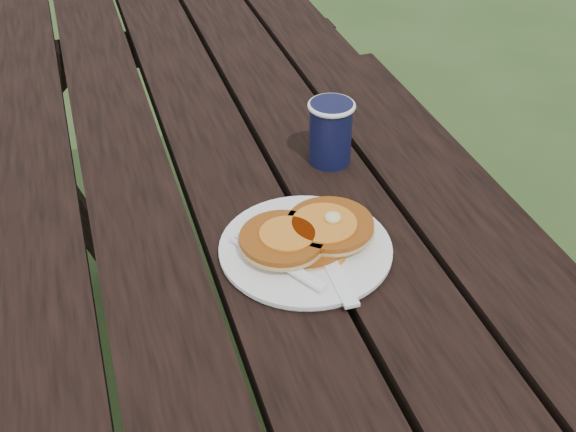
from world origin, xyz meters
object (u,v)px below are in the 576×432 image
object	(u,v)px
pancake_stack	(308,233)
coffee_cup	(331,129)
picnic_table	(230,320)
plate	(305,250)

from	to	relation	value
pancake_stack	coffee_cup	xyz separation A→B (m)	(0.11, 0.20, 0.04)
picnic_table	pancake_stack	bearing A→B (deg)	-76.50
picnic_table	coffee_cup	distance (m)	0.48
pancake_stack	coffee_cup	world-z (taller)	coffee_cup
plate	coffee_cup	size ratio (longest dim) A/B	2.20
coffee_cup	picnic_table	bearing A→B (deg)	159.02
pancake_stack	coffee_cup	size ratio (longest dim) A/B	1.81
picnic_table	coffee_cup	size ratio (longest dim) A/B	16.98
plate	pancake_stack	distance (m)	0.02
picnic_table	pancake_stack	size ratio (longest dim) A/B	9.36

